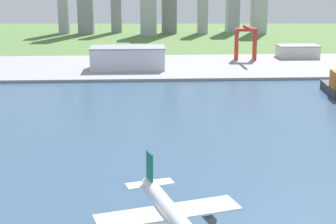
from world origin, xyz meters
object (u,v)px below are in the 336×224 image
object	(u,v)px
container_barge	(335,86)
port_crane_red	(246,36)
warehouse_annex	(298,51)
warehouse_main	(128,58)
airplane_landing	(172,215)

from	to	relation	value
container_barge	port_crane_red	world-z (taller)	port_crane_red
warehouse_annex	container_barge	bearing A→B (deg)	-98.25
port_crane_red	warehouse_main	distance (m)	127.52
container_barge	port_crane_red	size ratio (longest dim) A/B	1.09
port_crane_red	warehouse_annex	size ratio (longest dim) A/B	1.04
warehouse_main	port_crane_red	bearing A→B (deg)	20.96
airplane_landing	container_barge	distance (m)	281.80
container_barge	port_crane_red	distance (m)	160.76
port_crane_red	warehouse_annex	distance (m)	62.75
container_barge	warehouse_annex	xyz separation A→B (m)	(24.81, 171.17, 2.20)
port_crane_red	warehouse_annex	xyz separation A→B (m)	(58.09, 15.22, -18.20)
airplane_landing	warehouse_annex	world-z (taller)	airplane_landing
airplane_landing	port_crane_red	xyz separation A→B (m)	(101.07, 402.80, -0.29)
airplane_landing	container_barge	bearing A→B (deg)	61.44
port_crane_red	warehouse_main	size ratio (longest dim) A/B	0.64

